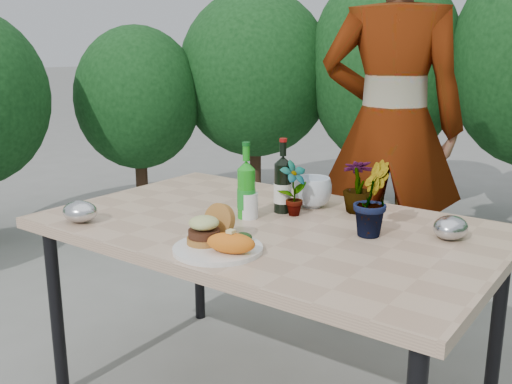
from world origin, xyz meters
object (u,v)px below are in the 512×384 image
Objects in this scene: patio_table at (269,238)px; dinner_plate at (218,249)px; wine_bottle at (283,185)px; person at (391,127)px.

dinner_plate reaches higher than patio_table.
patio_table is at bearing -85.65° from wine_bottle.
dinner_plate is at bearing -82.84° from patio_table.
wine_bottle is at bearing 68.92° from person.
person is (0.00, 1.07, 0.29)m from patio_table.
patio_table is at bearing 97.16° from dinner_plate.
person reaches higher than wine_bottle.
dinner_plate is at bearing 73.03° from person.
wine_bottle is 0.93m from person.
wine_bottle is at bearing 99.42° from dinner_plate.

